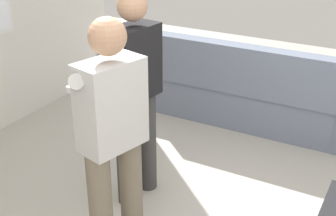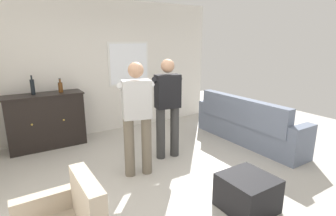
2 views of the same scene
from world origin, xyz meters
name	(u,v)px [view 1 (image 1 of 2)]	position (x,y,z in m)	size (l,w,h in m)	color
couch	(240,93)	(2.02, 0.46, 0.34)	(0.57, 2.38, 0.92)	slate
person_standing_left	(112,137)	(-0.32, 0.44, 0.94)	(0.54, 0.51, 1.68)	#6B6051
person_standing_right	(134,89)	(0.37, 0.73, 0.94)	(0.55, 0.50, 1.68)	#383838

